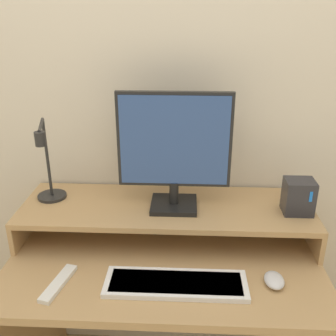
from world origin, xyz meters
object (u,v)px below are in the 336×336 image
desk_lamp (48,173)px  mouse (274,280)px  router_dock (298,197)px  remote_control (58,283)px  keyboard (176,284)px  monitor (174,149)px

desk_lamp → mouse: desk_lamp is taller
router_dock → mouse: (-0.12, -0.26, -0.19)m
desk_lamp → remote_control: size_ratio=1.73×
desk_lamp → router_dock: bearing=-2.0°
keyboard → mouse: 0.33m
keyboard → remote_control: (-0.39, -0.02, -0.00)m
keyboard → router_dock: bearing=32.4°
desk_lamp → keyboard: (0.51, -0.32, -0.25)m
router_dock → remote_control: 0.92m
mouse → monitor: bearing=140.9°
router_dock → mouse: bearing=-115.3°
mouse → remote_control: 0.73m
keyboard → mouse: mouse is taller
monitor → keyboard: 0.48m
mouse → router_dock: bearing=64.7°
monitor → remote_control: size_ratio=2.33×
router_dock → desk_lamp: bearing=178.0°
router_dock → remote_control: bearing=-160.3°
monitor → router_dock: monitor is taller
monitor → desk_lamp: size_ratio=1.34×
mouse → keyboard: bearing=-175.2°
desk_lamp → remote_control: bearing=-70.7°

